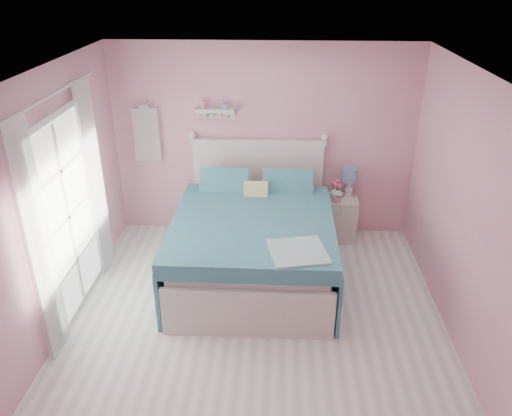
# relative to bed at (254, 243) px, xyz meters

# --- Properties ---
(floor) EXTENTS (4.50, 4.50, 0.00)m
(floor) POSITION_rel_bed_xyz_m (0.08, -1.08, -0.43)
(floor) COLOR beige
(floor) RESTS_ON ground
(room_shell) EXTENTS (4.50, 4.50, 4.50)m
(room_shell) POSITION_rel_bed_xyz_m (0.08, -1.08, 1.15)
(room_shell) COLOR pink
(room_shell) RESTS_ON floor
(bed) EXTENTS (1.84, 2.34, 1.36)m
(bed) POSITION_rel_bed_xyz_m (0.00, 0.00, 0.00)
(bed) COLOR silver
(bed) RESTS_ON floor
(nightstand) EXTENTS (0.42, 0.42, 0.61)m
(nightstand) POSITION_rel_bed_xyz_m (1.14, 0.94, -0.13)
(nightstand) COLOR beige
(nightstand) RESTS_ON floor
(table_lamp) EXTENTS (0.20, 0.20, 0.40)m
(table_lamp) POSITION_rel_bed_xyz_m (1.23, 1.01, 0.45)
(table_lamp) COLOR white
(table_lamp) RESTS_ON nightstand
(vase) EXTENTS (0.17, 0.17, 0.17)m
(vase) POSITION_rel_bed_xyz_m (1.06, 0.95, 0.26)
(vase) COLOR silver
(vase) RESTS_ON nightstand
(teacup) EXTENTS (0.11, 0.11, 0.08)m
(teacup) POSITION_rel_bed_xyz_m (1.06, 0.82, 0.21)
(teacup) COLOR #C08190
(teacup) RESTS_ON nightstand
(roses) EXTENTS (0.14, 0.11, 0.12)m
(roses) POSITION_rel_bed_xyz_m (1.06, 0.95, 0.38)
(roses) COLOR #DE4B84
(roses) RESTS_ON vase
(wall_shelf) EXTENTS (0.50, 0.15, 0.25)m
(wall_shelf) POSITION_rel_bed_xyz_m (-0.55, 1.11, 1.30)
(wall_shelf) COLOR silver
(wall_shelf) RESTS_ON room_shell
(hanging_dress) EXTENTS (0.34, 0.03, 0.72)m
(hanging_dress) POSITION_rel_bed_xyz_m (-1.48, 1.10, 0.97)
(hanging_dress) COLOR white
(hanging_dress) RESTS_ON room_shell
(french_door) EXTENTS (0.04, 1.32, 2.16)m
(french_door) POSITION_rel_bed_xyz_m (-1.90, -0.68, 0.64)
(french_door) COLOR silver
(french_door) RESTS_ON floor
(curtain_near) EXTENTS (0.04, 0.40, 2.32)m
(curtain_near) POSITION_rel_bed_xyz_m (-1.84, -1.43, 0.75)
(curtain_near) COLOR white
(curtain_near) RESTS_ON floor
(curtain_far) EXTENTS (0.04, 0.40, 2.32)m
(curtain_far) POSITION_rel_bed_xyz_m (-1.84, 0.06, 0.75)
(curtain_far) COLOR white
(curtain_far) RESTS_ON floor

